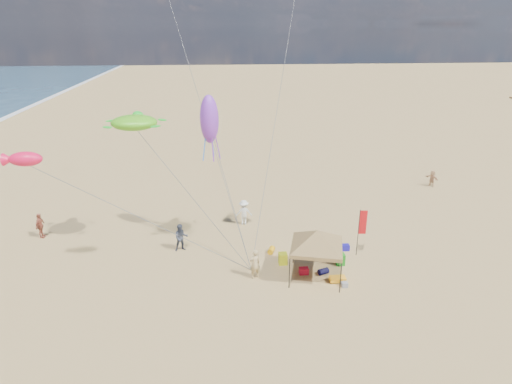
% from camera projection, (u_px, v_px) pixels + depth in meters
% --- Properties ---
extents(ground, '(280.00, 280.00, 0.00)m').
position_uv_depth(ground, '(261.00, 275.00, 25.28)').
color(ground, tan).
rests_on(ground, ground).
extents(canopy_tent, '(5.38, 5.38, 3.42)m').
position_uv_depth(canopy_tent, '(317.00, 232.00, 24.06)').
color(canopy_tent, black).
rests_on(canopy_tent, ground).
extents(feather_flag, '(0.48, 0.08, 3.13)m').
position_uv_depth(feather_flag, '(362.00, 225.00, 26.66)').
color(feather_flag, black).
rests_on(feather_flag, ground).
extents(cooler_red, '(0.54, 0.38, 0.38)m').
position_uv_depth(cooler_red, '(304.00, 271.00, 25.31)').
color(cooler_red, red).
rests_on(cooler_red, ground).
extents(cooler_blue, '(0.54, 0.38, 0.38)m').
position_uv_depth(cooler_blue, '(345.00, 247.00, 27.97)').
color(cooler_blue, '#1B14A6').
rests_on(cooler_blue, ground).
extents(bag_navy, '(0.69, 0.54, 0.36)m').
position_uv_depth(bag_navy, '(323.00, 271.00, 25.28)').
color(bag_navy, black).
rests_on(bag_navy, ground).
extents(bag_orange, '(0.54, 0.69, 0.36)m').
position_uv_depth(bag_orange, '(271.00, 250.00, 27.65)').
color(bag_orange, '#FFAF0E').
rests_on(bag_orange, ground).
extents(chair_green, '(0.50, 0.50, 0.70)m').
position_uv_depth(chair_green, '(340.00, 259.00, 26.26)').
color(chair_green, '#177E17').
rests_on(chair_green, ground).
extents(chair_yellow, '(0.50, 0.50, 0.70)m').
position_uv_depth(chair_yellow, '(283.00, 259.00, 26.32)').
color(chair_yellow, '#DDED1A').
rests_on(chair_yellow, ground).
extents(crate_grey, '(0.34, 0.30, 0.28)m').
position_uv_depth(crate_grey, '(345.00, 285.00, 24.07)').
color(crate_grey, gray).
rests_on(crate_grey, ground).
extents(beach_cart, '(0.90, 0.50, 0.24)m').
position_uv_depth(beach_cart, '(337.00, 279.00, 24.50)').
color(beach_cart, '#FFAB1C').
rests_on(beach_cart, ground).
extents(person_near_a, '(0.77, 0.64, 1.80)m').
position_uv_depth(person_near_a, '(255.00, 264.00, 24.69)').
color(person_near_a, tan).
rests_on(person_near_a, ground).
extents(person_near_b, '(1.02, 0.88, 1.82)m').
position_uv_depth(person_near_b, '(181.00, 238.00, 27.68)').
color(person_near_b, '#383F4D').
rests_on(person_near_b, ground).
extents(person_near_c, '(1.24, 0.75, 1.87)m').
position_uv_depth(person_near_c, '(244.00, 212.00, 31.33)').
color(person_near_c, silver).
rests_on(person_near_c, ground).
extents(person_far_a, '(0.55, 1.07, 1.75)m').
position_uv_depth(person_far_a, '(40.00, 226.00, 29.41)').
color(person_far_a, '#AE5C43').
rests_on(person_far_a, ground).
extents(person_far_c, '(1.01, 1.41, 1.47)m').
position_uv_depth(person_far_c, '(432.00, 178.00, 38.83)').
color(person_far_c, tan).
rests_on(person_far_c, ground).
extents(turtle_kite, '(2.97, 2.57, 0.87)m').
position_uv_depth(turtle_kite, '(134.00, 123.00, 24.61)').
color(turtle_kite, '#57C31D').
rests_on(turtle_kite, ground).
extents(fish_kite, '(1.74, 0.89, 0.77)m').
position_uv_depth(fish_kite, '(25.00, 159.00, 22.57)').
color(fish_kite, '#FC1348').
rests_on(fish_kite, ground).
extents(squid_kite, '(1.49, 1.49, 2.96)m').
position_uv_depth(squid_kite, '(209.00, 119.00, 26.32)').
color(squid_kite, purple).
rests_on(squid_kite, ground).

